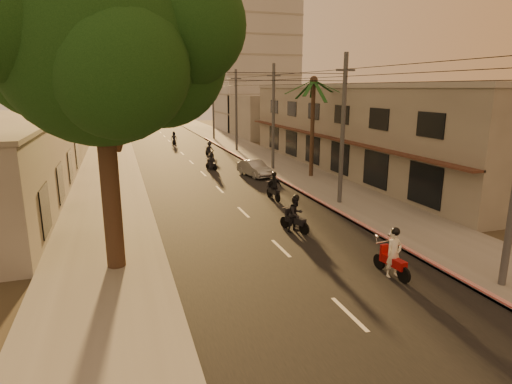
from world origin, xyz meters
TOP-DOWN VIEW (x-y plane):
  - ground at (0.00, 0.00)m, footprint 160.00×160.00m
  - road at (0.00, 20.00)m, footprint 10.00×140.00m
  - sidewalk_right at (7.50, 20.00)m, footprint 5.00×140.00m
  - sidewalk_left at (-7.50, 20.00)m, footprint 5.00×140.00m
  - curb_stripe at (5.10, 15.00)m, footprint 0.20×60.00m
  - shophouse_row at (13.95, 18.00)m, footprint 8.80×34.20m
  - distant_tower at (16.00, 56.00)m, footprint 12.10×12.10m
  - broadleaf_tree at (-6.61, 2.14)m, footprint 9.60×8.70m
  - palm_tree at (8.00, 16.00)m, footprint 5.00×5.00m
  - utility_poles at (6.20, 20.00)m, footprint 1.20×48.26m
  - filler_right at (14.00, 45.00)m, footprint 8.00×14.00m
  - filler_left_near at (-14.00, 34.00)m, footprint 8.00×14.00m
  - filler_left_far at (-14.00, 52.00)m, footprint 8.00×14.00m
  - scooter_red at (3.00, -1.97)m, footprint 0.82×1.99m
  - scooter_mid_a at (1.54, 3.99)m, footprint 1.37×1.84m
  - scooter_mid_b at (2.67, 10.17)m, footprint 1.09×1.88m
  - scooter_far_a at (1.06, 21.58)m, footprint 1.09×1.53m
  - scooter_far_b at (2.46, 29.10)m, footprint 1.28×1.63m
  - parked_car at (3.81, 17.79)m, footprint 2.82×4.42m
  - scooter_far_c at (0.17, 40.01)m, footprint 0.95×1.69m

SIDE VIEW (x-z plane):
  - ground at x=0.00m, z-range 0.00..0.00m
  - road at x=0.00m, z-range 0.00..0.02m
  - sidewalk_right at x=7.50m, z-range 0.00..0.12m
  - sidewalk_left at x=-7.50m, z-range 0.00..0.12m
  - curb_stripe at x=5.10m, z-range 0.00..0.20m
  - parked_car at x=3.81m, z-range 0.00..1.29m
  - scooter_far_a at x=1.06m, z-range -0.07..1.53m
  - scooter_far_b at x=2.46m, z-range -0.06..1.57m
  - scooter_far_c at x=0.17m, z-range -0.08..1.59m
  - scooter_mid_b at x=2.67m, z-range -0.10..1.76m
  - scooter_red at x=3.00m, z-range -0.12..1.84m
  - scooter_mid_a at x=1.54m, z-range -0.08..1.84m
  - filler_left_near at x=-14.00m, z-range 0.00..4.40m
  - filler_right at x=14.00m, z-range 0.00..6.00m
  - filler_left_far at x=-14.00m, z-range 0.00..7.00m
  - shophouse_row at x=13.95m, z-range 0.00..7.30m
  - utility_poles at x=6.20m, z-range 2.04..11.04m
  - palm_tree at x=8.00m, z-range 3.05..11.25m
  - broadleaf_tree at x=-6.61m, z-range 2.43..14.53m
  - distant_tower at x=16.00m, z-range 0.00..28.00m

